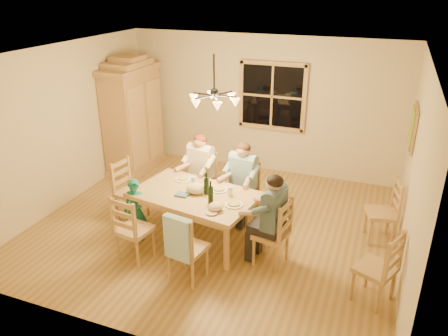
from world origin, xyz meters
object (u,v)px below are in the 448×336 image
at_px(chair_end_right, 271,243).
at_px(chair_spare_back, 380,222).
at_px(wine_bottle_b, 211,192).
at_px(armoire, 133,119).
at_px(chair_near_right, 188,258).
at_px(chandelier, 214,99).
at_px(chair_near_left, 135,239).
at_px(chair_end_left, 132,201).
at_px(chair_far_right, 242,203).
at_px(dining_table, 195,199).
at_px(adult_slate_man, 273,209).
at_px(adult_plaid_man, 243,173).
at_px(wine_bottle_a, 206,183).
at_px(child, 136,210).
at_px(chair_far_left, 201,192).
at_px(chair_spare_front, 374,279).
at_px(adult_woman, 200,163).

height_order(chair_end_right, chair_spare_back, same).
xyz_separation_m(chair_end_right, wine_bottle_b, (-0.89, 0.01, 0.62)).
bearing_deg(armoire, chair_near_right, -48.71).
relative_size(chandelier, chair_near_left, 0.78).
bearing_deg(chair_near_left, chair_end_left, 133.26).
xyz_separation_m(chair_far_right, wine_bottle_b, (-0.15, -0.96, 0.62)).
bearing_deg(chair_end_left, dining_table, 90.00).
height_order(chandelier, adult_slate_man, chandelier).
xyz_separation_m(armoire, adult_plaid_man, (2.75, -1.26, -0.22)).
bearing_deg(chair_near_right, chair_end_left, 153.43).
height_order(adult_plaid_man, wine_bottle_a, adult_plaid_man).
bearing_deg(wine_bottle_b, chandelier, 106.77).
relative_size(chair_near_right, child, 1.02).
bearing_deg(armoire, chair_far_left, -29.97).
bearing_deg(chair_spare_front, chair_far_right, 82.41).
bearing_deg(chandelier, adult_slate_man, -30.47).
bearing_deg(chair_far_right, armoire, -15.51).
distance_m(chair_end_right, wine_bottle_b, 1.09).
xyz_separation_m(chair_far_left, adult_slate_man, (1.53, -1.10, 0.54)).
bearing_deg(chair_end_left, adult_woman, 136.74).
relative_size(adult_slate_man, chair_spare_back, 0.88).
bearing_deg(chandelier, chair_far_left, 134.21).
height_order(armoire, chair_near_right, armoire).
height_order(adult_woman, wine_bottle_a, adult_woman).
bearing_deg(armoire, adult_slate_man, -32.55).
bearing_deg(dining_table, chair_near_left, -127.00).
height_order(chair_near_left, chair_end_right, same).
bearing_deg(wine_bottle_b, chair_spare_front, -8.02).
distance_m(armoire, chair_near_right, 3.99).
height_order(chandelier, armoire, chandelier).
height_order(armoire, dining_table, armoire).
height_order(chair_far_left, child, chair_far_left).
height_order(adult_plaid_man, wine_bottle_b, adult_plaid_man).
distance_m(chair_end_right, chair_spare_front, 1.40).
distance_m(chandelier, child, 2.01).
relative_size(chair_far_right, chair_spare_back, 1.00).
distance_m(adult_woman, child, 1.38).
height_order(armoire, chair_end_left, armoire).
distance_m(dining_table, wine_bottle_b, 0.46).
height_order(chandelier, chair_near_left, chandelier).
distance_m(dining_table, chair_near_right, 1.02).
bearing_deg(wine_bottle_a, adult_woman, 119.15).
xyz_separation_m(chandelier, chair_near_left, (-0.72, -1.20, -1.77)).
xyz_separation_m(dining_table, wine_bottle_b, (0.33, -0.18, 0.27)).
bearing_deg(armoire, chair_far_right, -24.61).
distance_m(chair_near_left, adult_plaid_man, 1.94).
height_order(adult_woman, child, adult_woman).
xyz_separation_m(wine_bottle_a, wine_bottle_b, (0.16, -0.24, 0.00)).
xyz_separation_m(adult_woman, adult_plaid_man, (0.78, -0.13, 0.00)).
bearing_deg(chandelier, chair_end_right, -30.47).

